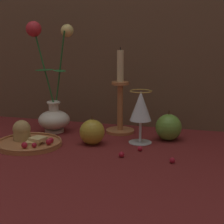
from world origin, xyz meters
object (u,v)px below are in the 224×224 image
object	(u,v)px
wine_glass	(141,108)
apple_beside_vase	(92,132)
vase	(52,101)
candlestick	(120,105)
apple_near_glass	(168,127)
plate_with_pastries	(28,140)

from	to	relation	value
wine_glass	apple_beside_vase	world-z (taller)	wine_glass
wine_glass	apple_beside_vase	size ratio (longest dim) A/B	1.83
vase	apple_beside_vase	bearing A→B (deg)	-29.99
vase	apple_beside_vase	world-z (taller)	vase
wine_glass	candlestick	bearing A→B (deg)	132.43
vase	apple_near_glass	bearing A→B (deg)	1.29
plate_with_pastries	apple_near_glass	distance (m)	0.44
vase	plate_with_pastries	distance (m)	0.19
apple_beside_vase	apple_near_glass	bearing A→B (deg)	26.89
plate_with_pastries	candlestick	size ratio (longest dim) A/B	0.69
apple_beside_vase	apple_near_glass	xyz separation A→B (m)	(0.22, 0.11, 0.00)
wine_glass	apple_near_glass	world-z (taller)	wine_glass
candlestick	apple_beside_vase	bearing A→B (deg)	-106.92
plate_with_pastries	vase	bearing A→B (deg)	86.13
vase	apple_beside_vase	xyz separation A→B (m)	(0.18, -0.10, -0.07)
wine_glass	plate_with_pastries	bearing A→B (deg)	-160.15
vase	apple_near_glass	xyz separation A→B (m)	(0.39, 0.01, -0.07)
wine_glass	apple_beside_vase	xyz separation A→B (m)	(-0.14, -0.06, -0.07)
candlestick	apple_near_glass	world-z (taller)	candlestick
candlestick	wine_glass	bearing A→B (deg)	-47.57
wine_glass	vase	bearing A→B (deg)	171.84
vase	plate_with_pastries	xyz separation A→B (m)	(-0.01, -0.16, -0.09)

